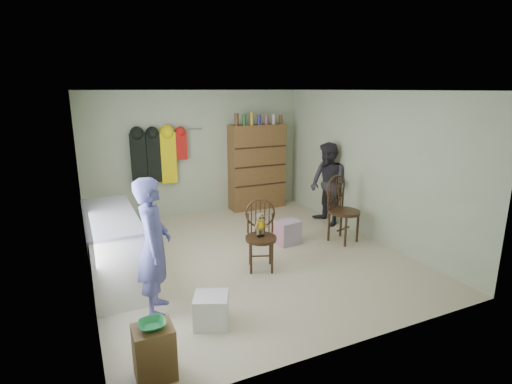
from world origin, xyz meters
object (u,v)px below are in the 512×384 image
chair_front (261,231)px  counter (113,248)px  chair_far (341,206)px  dresser (257,166)px

chair_front → counter: bearing=-171.6°
chair_front → chair_far: size_ratio=0.89×
chair_front → chair_far: 1.74m
dresser → counter: bearing=-144.3°
dresser → chair_front: bearing=-114.1°
chair_far → dresser: 2.43m
counter → chair_far: bearing=-1.1°
counter → dresser: size_ratio=0.90×
counter → chair_front: (1.96, -0.47, 0.09)m
chair_front → dresser: (1.24, 2.77, 0.35)m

